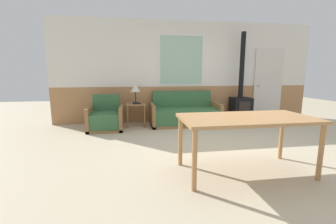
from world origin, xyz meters
The scene contains 10 objects.
ground_plane centered at (0.00, 0.00, 0.00)m, with size 16.00×16.00×0.00m, color beige.
wall_back centered at (-0.01, 2.63, 1.36)m, with size 7.20×0.09×2.70m.
couch centered at (-0.20, 2.12, 0.26)m, with size 1.76×0.84×0.85m.
armchair centered at (-2.17, 1.90, 0.25)m, with size 0.80×0.74×0.81m.
side_table centered at (-1.45, 2.16, 0.46)m, with size 0.47×0.47×0.57m.
table_lamp centered at (-1.45, 2.25, 0.95)m, with size 0.26×0.26×0.48m.
book_stack centered at (-1.43, 2.09, 0.58)m, with size 0.20×0.16×0.02m.
dining_table centered at (-0.07, -0.80, 0.68)m, with size 1.72×0.86×0.76m.
wood_stove centered at (1.39, 2.23, 0.58)m, with size 0.51×0.45×2.39m.
entry_door centered at (2.38, 2.57, 1.01)m, with size 0.88×0.09×2.01m.
Camera 1 is at (-1.54, -3.46, 1.32)m, focal length 24.00 mm.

